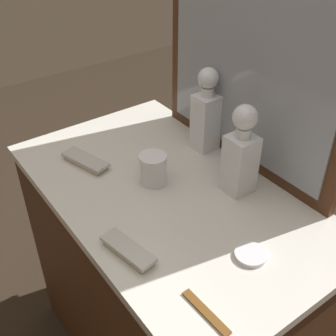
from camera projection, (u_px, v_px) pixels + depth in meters
dresser at (168, 285)px, 1.51m from camera, size 1.03×0.61×0.87m
dresser_mirror at (252, 46)px, 1.18m from camera, size 0.72×0.03×0.75m
crystal_decanter_far_right at (206, 118)px, 1.39m from camera, size 0.07×0.07×0.29m
crystal_decanter_left at (240, 158)px, 1.20m from camera, size 0.08×0.08×0.28m
crystal_tumbler_right at (153, 170)px, 1.27m from camera, size 0.08×0.08×0.09m
silver_brush_front at (128, 251)px, 1.05m from camera, size 0.16×0.08×0.02m
silver_brush_right at (86, 161)px, 1.36m from camera, size 0.18×0.10×0.02m
porcelain_dish at (251, 255)px, 1.04m from camera, size 0.08×0.08×0.01m
tortoiseshell_comb at (206, 312)px, 0.91m from camera, size 0.14×0.02×0.01m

